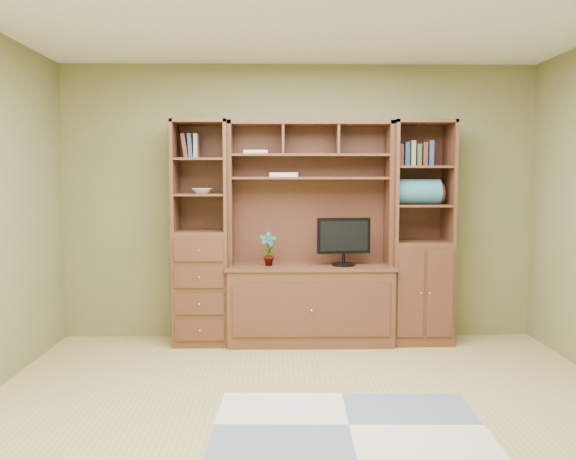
{
  "coord_description": "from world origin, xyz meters",
  "views": [
    {
      "loc": [
        -0.21,
        -3.83,
        1.52
      ],
      "look_at": [
        -0.12,
        1.2,
        1.1
      ],
      "focal_mm": 38.0,
      "sensor_mm": 36.0,
      "label": 1
    }
  ],
  "objects_px": {
    "center_hutch": "(310,233)",
    "left_tower": "(202,233)",
    "right_tower": "(420,233)",
    "monitor": "(344,233)"
  },
  "relations": [
    {
      "from": "right_tower",
      "to": "monitor",
      "type": "bearing_deg",
      "value": -174.06
    },
    {
      "from": "left_tower",
      "to": "monitor",
      "type": "distance_m",
      "value": 1.31
    },
    {
      "from": "center_hutch",
      "to": "left_tower",
      "type": "relative_size",
      "value": 1.0
    },
    {
      "from": "left_tower",
      "to": "right_tower",
      "type": "xyz_separation_m",
      "value": [
        2.02,
        0.0,
        0.0
      ]
    },
    {
      "from": "left_tower",
      "to": "monitor",
      "type": "height_order",
      "value": "left_tower"
    },
    {
      "from": "left_tower",
      "to": "right_tower",
      "type": "bearing_deg",
      "value": 0.0
    },
    {
      "from": "center_hutch",
      "to": "monitor",
      "type": "height_order",
      "value": "center_hutch"
    },
    {
      "from": "center_hutch",
      "to": "right_tower",
      "type": "height_order",
      "value": "same"
    },
    {
      "from": "center_hutch",
      "to": "left_tower",
      "type": "xyz_separation_m",
      "value": [
        -1.0,
        0.04,
        0.0
      ]
    },
    {
      "from": "center_hutch",
      "to": "right_tower",
      "type": "xyz_separation_m",
      "value": [
        1.02,
        0.04,
        0.0
      ]
    }
  ]
}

